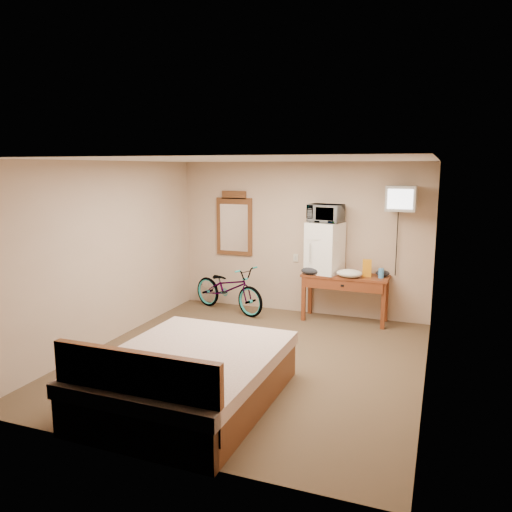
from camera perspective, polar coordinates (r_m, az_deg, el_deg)
name	(u,v)px	position (r m, az deg, el deg)	size (l,w,h in m)	color
room	(250,263)	(6.13, -0.64, -0.83)	(4.60, 4.64, 2.50)	#422F21
desk	(345,283)	(7.94, 10.12, -3.03)	(1.35, 0.54, 0.75)	maroon
mini_fridge	(325,248)	(7.95, 7.87, 0.93)	(0.60, 0.58, 0.81)	white
microwave	(326,213)	(7.89, 7.96, 4.85)	(0.51, 0.35, 0.28)	white
snack_bag	(367,268)	(7.85, 12.56, -1.36)	(0.13, 0.08, 0.27)	orange
blue_cup	(381,273)	(7.82, 14.11, -1.92)	(0.08, 0.08, 0.15)	#3C87CE
cloth_cream	(349,273)	(7.76, 10.63, -1.96)	(0.40, 0.30, 0.12)	beige
cloth_dark_a	(310,271)	(7.89, 6.24, -1.70)	(0.30, 0.22, 0.11)	black
cloth_dark_b	(383,273)	(7.94, 14.27, -1.93)	(0.21, 0.17, 0.10)	black
crt_television	(401,198)	(7.67, 16.27, 6.33)	(0.43, 0.56, 0.37)	black
wall_mirror	(234,224)	(8.62, -2.49, 3.66)	(0.65, 0.04, 1.11)	brown
bicycle	(229,288)	(8.44, -3.15, -3.70)	(0.53, 1.52, 0.80)	black
bed	(187,378)	(5.30, -7.92, -13.63)	(1.69, 2.22, 0.90)	brown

